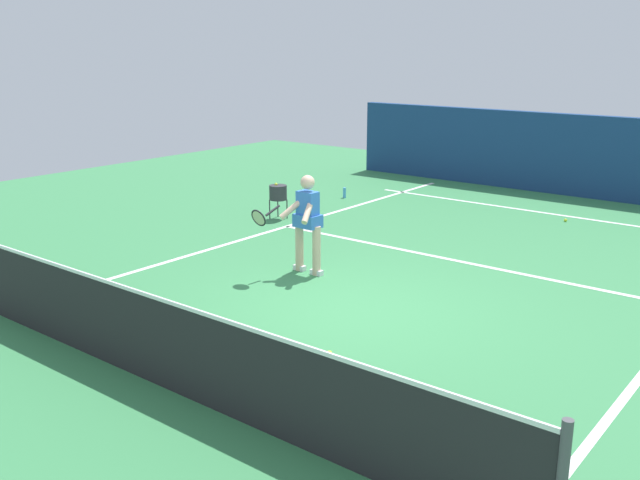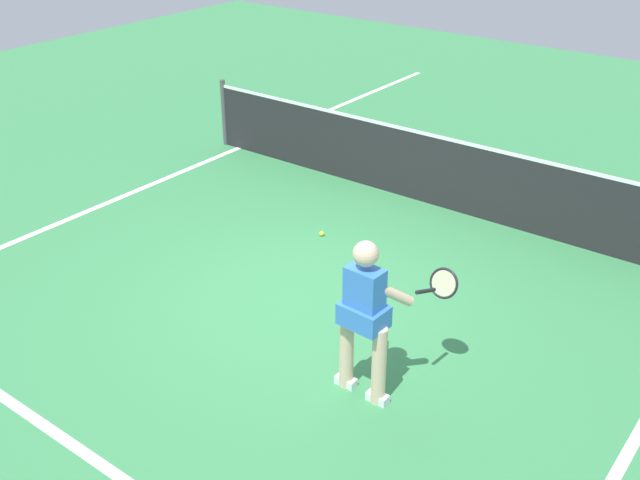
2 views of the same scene
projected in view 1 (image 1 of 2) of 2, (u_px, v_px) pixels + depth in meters
The scene contains 12 objects.
ground_plane at pixel (348, 310), 9.55m from camera, with size 25.32×25.32×0.00m, color #38844C.
court_back_wall at pixel (588, 157), 16.44m from camera, with size 12.29×0.24×1.91m, color navy.
baseline_marking at pixel (549, 213), 15.03m from camera, with size 8.29×0.10×0.01m, color white.
service_line_marking at pixel (453, 260), 11.78m from camera, with size 7.29×0.10×0.01m, color white.
sideline_left_marking at pixel (631, 389), 7.37m from camera, with size 0.10×17.48×0.01m, color white.
sideline_right_marking at pixel (170, 261), 11.72m from camera, with size 0.10×17.48×0.01m, color white.
court_net at pixel (175, 347), 7.15m from camera, with size 7.97×0.08×1.09m.
tennis_player at pixel (306, 220), 10.90m from camera, with size 0.80×0.92×1.55m.
tennis_ball_near at pixel (329, 353), 8.14m from camera, with size 0.07×0.07×0.07m, color #D1E533.
tennis_ball_mid at pixel (566, 220), 14.33m from camera, with size 0.07×0.07×0.07m, color #D1E533.
ball_hopper at pixel (278, 193), 14.44m from camera, with size 0.36×0.36×0.74m.
water_bottle at pixel (344, 193), 16.55m from camera, with size 0.07×0.07×0.24m, color #4C9EE5.
Camera 1 is at (-5.24, 7.26, 3.46)m, focal length 39.79 mm.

